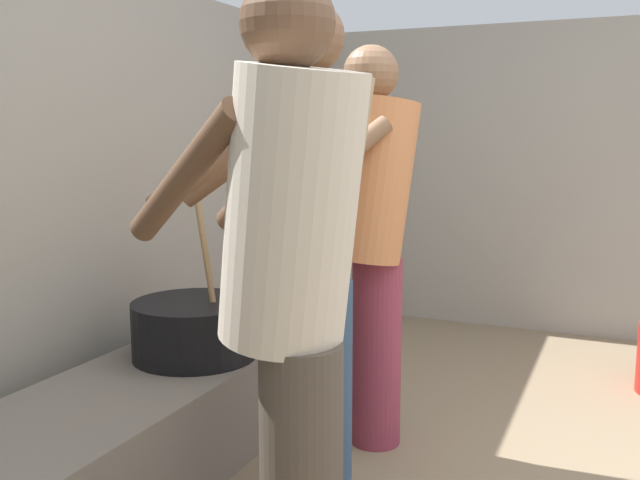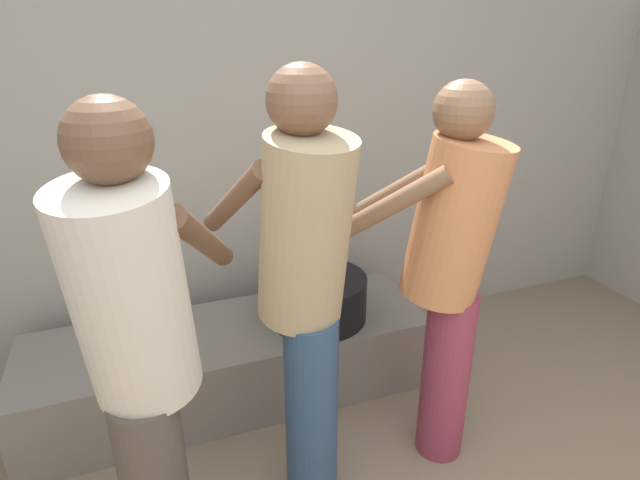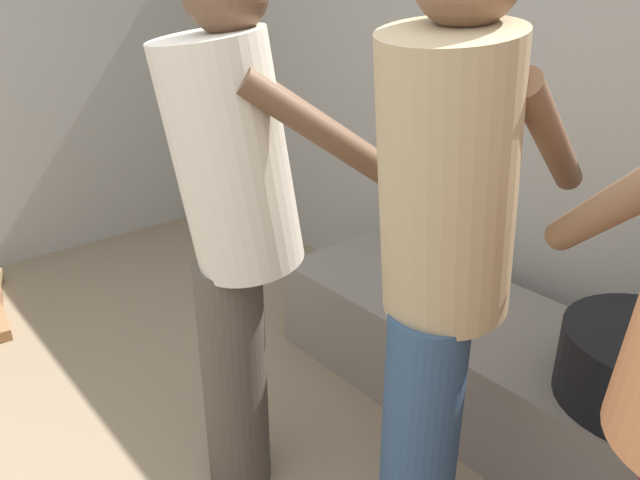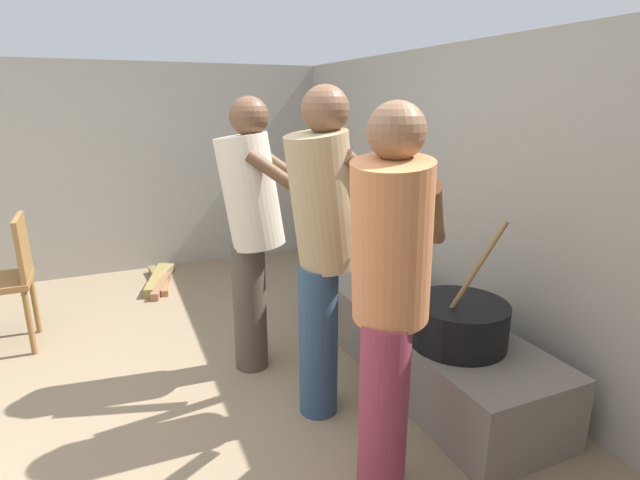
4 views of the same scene
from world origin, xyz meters
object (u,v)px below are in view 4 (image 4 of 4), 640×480
cook_in_orange_shirt (390,286)px  cook_in_cream_shirt (252,221)px  chair_brown_wood (6,276)px  cook_in_tan_shirt (324,236)px  cooking_pot_main (459,323)px

cook_in_orange_shirt → cook_in_cream_shirt: cook_in_cream_shirt is taller
cook_in_cream_shirt → chair_brown_wood: 1.71m
cook_in_cream_shirt → chair_brown_wood: size_ratio=1.83×
cook_in_orange_shirt → chair_brown_wood: size_ratio=1.81×
cook_in_tan_shirt → chair_brown_wood: bearing=-131.8°
cook_in_tan_shirt → cook_in_cream_shirt: bearing=-159.9°
chair_brown_wood → cook_in_cream_shirt: bearing=57.9°
cook_in_cream_shirt → cook_in_orange_shirt: bearing=10.6°
cooking_pot_main → cook_in_cream_shirt: cook_in_cream_shirt is taller
cooking_pot_main → cook_in_tan_shirt: cook_in_tan_shirt is taller
cooking_pot_main → cook_in_cream_shirt: size_ratio=0.42×
cook_in_tan_shirt → cook_in_orange_shirt: (0.59, 0.01, -0.04)m
chair_brown_wood → cooking_pot_main: bearing=52.5°
chair_brown_wood → cook_in_orange_shirt: bearing=38.6°
cooking_pot_main → cook_in_cream_shirt: 1.25m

